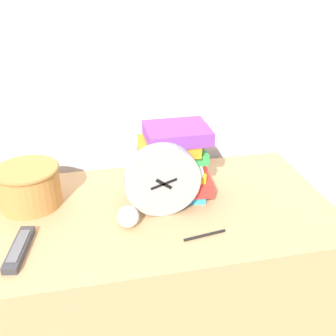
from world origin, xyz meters
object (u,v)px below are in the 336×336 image
desk_clock (162,180)px  book_stack (173,163)px  tv_remote (19,249)px  pen (205,235)px  crumpled_paper_ball (128,217)px  basket (29,185)px

desk_clock → book_stack: size_ratio=0.88×
tv_remote → pen: bearing=-4.4°
book_stack → crumpled_paper_ball: (-0.17, -0.15, -0.08)m
desk_clock → pen: bearing=-57.0°
desk_clock → basket: 0.43m
crumpled_paper_ball → pen: bearing=-24.8°
crumpled_paper_ball → pen: 0.23m
basket → crumpled_paper_ball: 0.34m
crumpled_paper_ball → tv_remote: bearing=-169.5°
basket → crumpled_paper_ball: bearing=-32.6°
desk_clock → crumpled_paper_ball: (-0.11, -0.05, -0.08)m
desk_clock → tv_remote: size_ratio=1.25×
desk_clock → tv_remote: 0.44m
basket → pen: basket is taller
desk_clock → pen: desk_clock is taller
basket → tv_remote: basket is taller
desk_clock → pen: 0.20m
desk_clock → book_stack: bearing=61.4°
pen → book_stack: bearing=98.8°
pen → tv_remote: bearing=175.6°
basket → tv_remote: 0.25m
crumpled_paper_ball → pen: crumpled_paper_ball is taller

